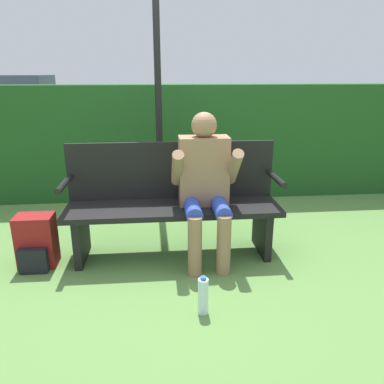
% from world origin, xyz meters
% --- Properties ---
extents(ground_plane, '(40.00, 40.00, 0.00)m').
position_xyz_m(ground_plane, '(0.00, 0.00, 0.00)').
color(ground_plane, '#5B8942').
extents(hedge_back, '(12.00, 0.36, 1.39)m').
position_xyz_m(hedge_back, '(0.00, 1.66, 0.70)').
color(hedge_back, '#1E4C1E').
rests_on(hedge_back, ground).
extents(park_bench, '(1.80, 0.48, 0.96)m').
position_xyz_m(park_bench, '(0.00, 0.08, 0.48)').
color(park_bench, black).
rests_on(park_bench, ground).
extents(person_seated, '(0.55, 0.57, 1.23)m').
position_xyz_m(person_seated, '(0.26, -0.04, 0.68)').
color(person_seated, '#997051').
rests_on(person_seated, ground).
extents(backpack, '(0.30, 0.28, 0.44)m').
position_xyz_m(backpack, '(-1.12, -0.09, 0.21)').
color(backpack, maroon).
rests_on(backpack, ground).
extents(water_bottle, '(0.07, 0.07, 0.27)m').
position_xyz_m(water_bottle, '(0.15, -0.85, 0.13)').
color(water_bottle, silver).
rests_on(water_bottle, ground).
extents(signpost, '(0.42, 0.09, 2.96)m').
position_xyz_m(signpost, '(-0.10, 1.07, 1.68)').
color(signpost, black).
rests_on(signpost, ground).
extents(parked_car, '(2.16, 3.94, 1.41)m').
position_xyz_m(parked_car, '(-5.30, 13.46, 0.67)').
color(parked_car, silver).
rests_on(parked_car, ground).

